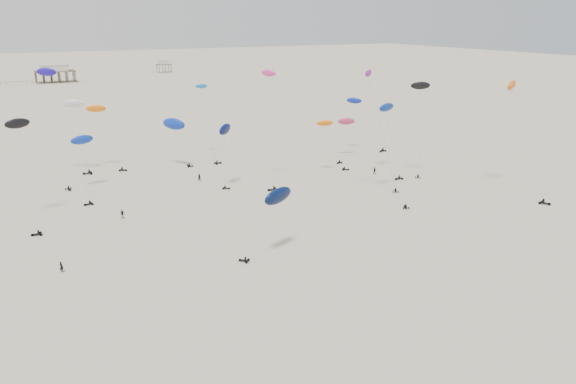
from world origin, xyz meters
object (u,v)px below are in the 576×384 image
pavilion_main (55,75)px  spectator_0 (62,272)px  rig_9 (389,128)px  rig_4 (51,94)px  pavilion_small (164,67)px

pavilion_main → spectator_0: size_ratio=10.90×
rig_9 → rig_4: bearing=62.5°
pavilion_main → rig_9: size_ratio=1.24×
rig_4 → spectator_0: rig_4 is taller
pavilion_small → rig_9: bearing=-94.6°
pavilion_main → rig_4: rig_4 is taller
rig_4 → rig_9: bearing=148.0°
pavilion_main → spectator_0: 262.78m
spectator_0 → rig_4: bearing=-53.6°
pavilion_small → spectator_0: bearing=-108.3°
rig_4 → spectator_0: size_ratio=13.54×
rig_9 → pavilion_small: bearing=-8.2°
pavilion_small → rig_9: (-21.72, -269.07, 7.02)m
pavilion_small → rig_9: 270.03m
rig_4 → rig_9: rig_4 is taller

